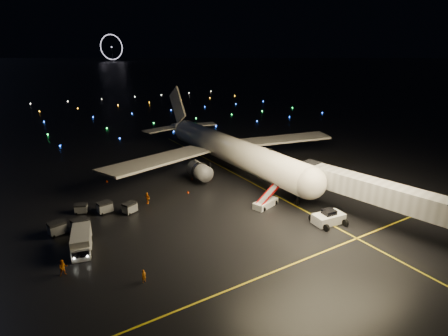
{
  "coord_description": "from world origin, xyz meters",
  "views": [
    {
      "loc": [
        -24.96,
        -36.07,
        24.22
      ],
      "look_at": [
        4.39,
        12.0,
        5.0
      ],
      "focal_mm": 28.0,
      "sensor_mm": 36.0,
      "label": 1
    }
  ],
  "objects_px": {
    "baggage_cart_1": "(105,207)",
    "baggage_cart_2": "(81,209)",
    "crew_c": "(147,198)",
    "baggage_cart_3": "(57,228)",
    "belt_loader": "(266,197)",
    "baggage_cart_4": "(81,225)",
    "service_truck": "(82,240)",
    "crew_b": "(63,268)",
    "airliner": "(222,132)",
    "crew_a": "(144,276)",
    "pushback_tug": "(329,217)",
    "baggage_cart_0": "(130,208)"
  },
  "relations": [
    {
      "from": "baggage_cart_1",
      "to": "baggage_cart_2",
      "type": "height_order",
      "value": "baggage_cart_1"
    },
    {
      "from": "airliner",
      "to": "baggage_cart_2",
      "type": "xyz_separation_m",
      "value": [
        -30.39,
        -8.07,
        -6.86
      ]
    },
    {
      "from": "baggage_cart_4",
      "to": "crew_b",
      "type": "bearing_deg",
      "value": -128.33
    },
    {
      "from": "service_truck",
      "to": "crew_c",
      "type": "bearing_deg",
      "value": 50.48
    },
    {
      "from": "service_truck",
      "to": "baggage_cart_2",
      "type": "bearing_deg",
      "value": 93.25
    },
    {
      "from": "crew_a",
      "to": "crew_b",
      "type": "bearing_deg",
      "value": 116.82
    },
    {
      "from": "crew_c",
      "to": "baggage_cart_0",
      "type": "height_order",
      "value": "crew_c"
    },
    {
      "from": "baggage_cart_4",
      "to": "service_truck",
      "type": "bearing_deg",
      "value": -116.41
    },
    {
      "from": "airliner",
      "to": "crew_c",
      "type": "distance_m",
      "value": 23.65
    },
    {
      "from": "crew_c",
      "to": "baggage_cart_4",
      "type": "relative_size",
      "value": 0.9
    },
    {
      "from": "crew_a",
      "to": "crew_c",
      "type": "relative_size",
      "value": 0.8
    },
    {
      "from": "airliner",
      "to": "baggage_cart_3",
      "type": "height_order",
      "value": "airliner"
    },
    {
      "from": "baggage_cart_0",
      "to": "baggage_cart_3",
      "type": "bearing_deg",
      "value": 163.5
    },
    {
      "from": "crew_c",
      "to": "crew_b",
      "type": "bearing_deg",
      "value": -68.05
    },
    {
      "from": "crew_b",
      "to": "baggage_cart_4",
      "type": "bearing_deg",
      "value": 67.43
    },
    {
      "from": "service_truck",
      "to": "baggage_cart_4",
      "type": "xyz_separation_m",
      "value": [
        0.76,
        5.19,
        -0.38
      ]
    },
    {
      "from": "belt_loader",
      "to": "baggage_cart_4",
      "type": "relative_size",
      "value": 3.15
    },
    {
      "from": "baggage_cart_0",
      "to": "baggage_cart_4",
      "type": "height_order",
      "value": "baggage_cart_4"
    },
    {
      "from": "crew_a",
      "to": "baggage_cart_4",
      "type": "relative_size",
      "value": 0.71
    },
    {
      "from": "airliner",
      "to": "baggage_cart_3",
      "type": "xyz_separation_m",
      "value": [
        -34.41,
        -13.36,
        -6.68
      ]
    },
    {
      "from": "service_truck",
      "to": "crew_b",
      "type": "relative_size",
      "value": 3.62
    },
    {
      "from": "baggage_cart_1",
      "to": "baggage_cart_4",
      "type": "height_order",
      "value": "baggage_cart_4"
    },
    {
      "from": "airliner",
      "to": "baggage_cart_0",
      "type": "relative_size",
      "value": 26.84
    },
    {
      "from": "belt_loader",
      "to": "baggage_cart_2",
      "type": "height_order",
      "value": "belt_loader"
    },
    {
      "from": "crew_b",
      "to": "baggage_cart_3",
      "type": "bearing_deg",
      "value": 83.9
    },
    {
      "from": "crew_b",
      "to": "baggage_cart_2",
      "type": "relative_size",
      "value": 1.09
    },
    {
      "from": "airliner",
      "to": "baggage_cart_2",
      "type": "relative_size",
      "value": 30.15
    },
    {
      "from": "belt_loader",
      "to": "baggage_cart_1",
      "type": "relative_size",
      "value": 3.2
    },
    {
      "from": "pushback_tug",
      "to": "baggage_cart_2",
      "type": "relative_size",
      "value": 2.55
    },
    {
      "from": "airliner",
      "to": "baggage_cart_2",
      "type": "distance_m",
      "value": 32.18
    },
    {
      "from": "crew_b",
      "to": "airliner",
      "type": "bearing_deg",
      "value": 31.65
    },
    {
      "from": "belt_loader",
      "to": "service_truck",
      "type": "distance_m",
      "value": 27.92
    },
    {
      "from": "baggage_cart_0",
      "to": "baggage_cart_3",
      "type": "relative_size",
      "value": 0.9
    },
    {
      "from": "service_truck",
      "to": "crew_b",
      "type": "xyz_separation_m",
      "value": [
        -2.82,
        -4.52,
        -0.32
      ]
    },
    {
      "from": "airliner",
      "to": "belt_loader",
      "type": "distance_m",
      "value": 22.31
    },
    {
      "from": "baggage_cart_4",
      "to": "crew_c",
      "type": "bearing_deg",
      "value": 1.52
    },
    {
      "from": "crew_a",
      "to": "baggage_cart_1",
      "type": "bearing_deg",
      "value": 64.18
    },
    {
      "from": "baggage_cart_2",
      "to": "baggage_cart_3",
      "type": "relative_size",
      "value": 0.8
    },
    {
      "from": "crew_a",
      "to": "crew_c",
      "type": "height_order",
      "value": "crew_c"
    },
    {
      "from": "crew_c",
      "to": "baggage_cart_3",
      "type": "relative_size",
      "value": 0.88
    },
    {
      "from": "crew_a",
      "to": "baggage_cart_4",
      "type": "xyz_separation_m",
      "value": [
        -3.73,
        15.63,
        0.15
      ]
    },
    {
      "from": "crew_a",
      "to": "baggage_cart_3",
      "type": "relative_size",
      "value": 0.7
    },
    {
      "from": "pushback_tug",
      "to": "baggage_cart_2",
      "type": "distance_m",
      "value": 37.6
    },
    {
      "from": "crew_c",
      "to": "pushback_tug",
      "type": "bearing_deg",
      "value": 23.55
    },
    {
      "from": "belt_loader",
      "to": "crew_c",
      "type": "distance_m",
      "value": 19.44
    },
    {
      "from": "belt_loader",
      "to": "baggage_cart_4",
      "type": "height_order",
      "value": "belt_loader"
    },
    {
      "from": "airliner",
      "to": "pushback_tug",
      "type": "xyz_separation_m",
      "value": [
        -0.22,
        -30.5,
        -6.54
      ]
    },
    {
      "from": "baggage_cart_0",
      "to": "baggage_cart_3",
      "type": "height_order",
      "value": "baggage_cart_3"
    },
    {
      "from": "pushback_tug",
      "to": "crew_c",
      "type": "xyz_separation_m",
      "value": [
        -20.17,
        20.51,
        -0.11
      ]
    },
    {
      "from": "belt_loader",
      "to": "baggage_cart_1",
      "type": "bearing_deg",
      "value": 136.85
    }
  ]
}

